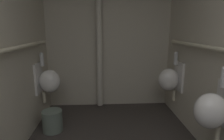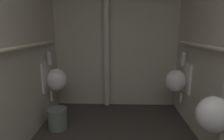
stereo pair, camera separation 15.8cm
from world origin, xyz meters
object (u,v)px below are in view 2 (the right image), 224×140
object	(u,v)px
urinal_left_mid	(55,79)
urinal_right_mid	(216,114)
urinal_right_far	(177,80)
waste_bin	(58,118)
standpipe_back_wall	(106,33)

from	to	relation	value
urinal_left_mid	urinal_right_mid	distance (m)	2.13
urinal_left_mid	urinal_right_mid	xyz separation A→B (m)	(1.81, -1.12, 0.00)
urinal_right_far	waste_bin	bearing A→B (deg)	-169.40
urinal_right_mid	standpipe_back_wall	bearing A→B (deg)	123.86
urinal_right_far	waste_bin	size ratio (longest dim) A/B	2.63
waste_bin	standpipe_back_wall	bearing A→B (deg)	51.29
urinal_right_far	urinal_left_mid	bearing A→B (deg)	179.82
urinal_left_mid	waste_bin	size ratio (longest dim) A/B	2.63
urinal_left_mid	urinal_right_mid	size ratio (longest dim) A/B	1.00
urinal_left_mid	waste_bin	bearing A→B (deg)	-71.27
urinal_right_mid	waste_bin	bearing A→B (deg)	155.03
urinal_right_mid	waste_bin	xyz separation A→B (m)	(-1.70, 0.79, -0.47)
urinal_left_mid	standpipe_back_wall	world-z (taller)	standpipe_back_wall
urinal_left_mid	urinal_right_mid	bearing A→B (deg)	-31.65
waste_bin	urinal_right_far	bearing A→B (deg)	10.60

